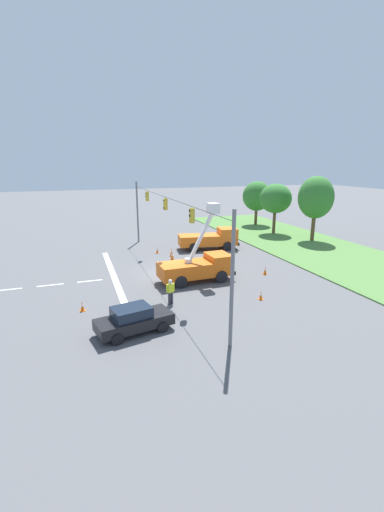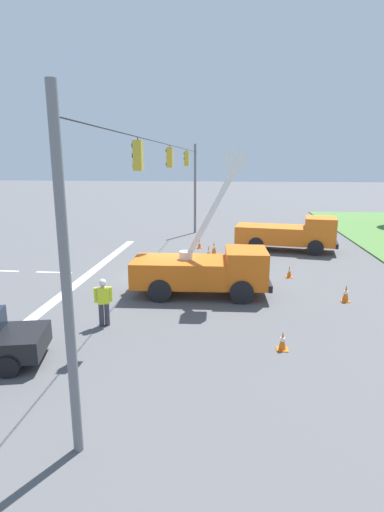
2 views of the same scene
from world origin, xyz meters
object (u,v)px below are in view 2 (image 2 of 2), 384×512
at_px(utility_truck_bucket_lift, 205,267).
at_px(traffic_cone_lane_edge_a, 295,237).
at_px(traffic_cone_foreground_left, 209,252).
at_px(traffic_cone_mid_left, 214,248).
at_px(traffic_cone_foreground_right, 289,272).
at_px(traffic_cone_far_right, 346,293).
at_px(traffic_cone_near_bucket, 199,244).
at_px(traffic_cone_mid_right, 238,269).
at_px(utility_truck_support_near, 290,234).
at_px(traffic_cone_far_left, 283,341).
at_px(road_worker, 103,299).

xyz_separation_m(utility_truck_bucket_lift, traffic_cone_lane_edge_a, (-13.11, 5.89, -1.01)).
height_order(traffic_cone_foreground_left, traffic_cone_mid_left, traffic_cone_foreground_left).
relative_size(utility_truck_bucket_lift, traffic_cone_foreground_left, 7.54).
bearing_deg(traffic_cone_foreground_right, traffic_cone_far_right, 28.46).
xyz_separation_m(utility_truck_bucket_lift, traffic_cone_near_bucket, (-9.79, -1.06, -0.98)).
bearing_deg(traffic_cone_mid_left, traffic_cone_lane_edge_a, 130.52).
bearing_deg(traffic_cone_foreground_left, utility_truck_bucket_lift, 2.16).
bearing_deg(traffic_cone_near_bucket, traffic_cone_mid_left, 32.49).
distance_m(traffic_cone_mid_left, traffic_cone_mid_right, 5.15).
relative_size(utility_truck_bucket_lift, traffic_cone_near_bucket, 9.83).
bearing_deg(utility_truck_support_near, traffic_cone_far_left, -8.38).
distance_m(utility_truck_bucket_lift, traffic_cone_foreground_right, 5.31).
xyz_separation_m(traffic_cone_foreground_left, traffic_cone_far_left, (11.96, 3.07, -0.11)).
relative_size(road_worker, traffic_cone_mid_left, 2.19).
distance_m(road_worker, traffic_cone_foreground_left, 11.12).
bearing_deg(traffic_cone_mid_right, utility_truck_support_near, 151.75).
bearing_deg(traffic_cone_lane_edge_a, traffic_cone_mid_left, -49.48).
bearing_deg(traffic_cone_lane_edge_a, traffic_cone_foreground_right, -10.03).
relative_size(utility_truck_support_near, traffic_cone_foreground_right, 10.98).
bearing_deg(traffic_cone_mid_right, traffic_cone_near_bucket, -158.63).
bearing_deg(traffic_cone_far_right, traffic_cone_mid_right, -127.69).
height_order(traffic_cone_lane_edge_a, traffic_cone_far_left, traffic_cone_far_left).
bearing_deg(traffic_cone_near_bucket, road_worker, -9.77).
xyz_separation_m(utility_truck_bucket_lift, utility_truck_support_near, (-9.59, 4.98, -0.13)).
height_order(traffic_cone_foreground_left, traffic_cone_far_left, traffic_cone_foreground_left).
relative_size(traffic_cone_foreground_left, traffic_cone_mid_left, 1.03).
bearing_deg(utility_truck_support_near, traffic_cone_foreground_right, -7.52).
bearing_deg(traffic_cone_far_left, traffic_cone_far_right, 146.34).
relative_size(traffic_cone_far_left, traffic_cone_far_right, 0.87).
distance_m(road_worker, traffic_cone_near_bucket, 13.84).
relative_size(utility_truck_support_near, traffic_cone_foreground_left, 8.22).
bearing_deg(traffic_cone_mid_right, traffic_cone_far_left, 8.79).
xyz_separation_m(traffic_cone_foreground_left, traffic_cone_near_bucket, (-2.98, -0.81, -0.11)).
xyz_separation_m(utility_truck_support_near, road_worker, (13.43, -8.39, -0.16)).
distance_m(utility_truck_support_near, traffic_cone_foreground_left, 5.98).
height_order(utility_truck_support_near, traffic_cone_far_left, utility_truck_support_near).
xyz_separation_m(traffic_cone_lane_edge_a, traffic_cone_far_right, (13.43, 0.14, 0.08)).
relative_size(traffic_cone_mid_left, traffic_cone_far_left, 1.28).
relative_size(traffic_cone_near_bucket, traffic_cone_lane_edge_a, 1.08).
bearing_deg(traffic_cone_lane_edge_a, traffic_cone_far_left, -9.58).
relative_size(traffic_cone_near_bucket, traffic_cone_far_left, 1.01).
distance_m(utility_truck_bucket_lift, traffic_cone_near_bucket, 9.89).
height_order(traffic_cone_foreground_left, traffic_cone_far_right, traffic_cone_foreground_left).
relative_size(traffic_cone_foreground_left, traffic_cone_foreground_right, 1.34).
bearing_deg(traffic_cone_foreground_left, traffic_cone_near_bucket, -164.83).
height_order(traffic_cone_mid_right, traffic_cone_far_left, traffic_cone_mid_right).
xyz_separation_m(road_worker, traffic_cone_mid_right, (-7.00, 4.94, -0.64)).
xyz_separation_m(utility_truck_support_near, traffic_cone_near_bucket, (-0.19, -6.05, -0.86)).
bearing_deg(utility_truck_bucket_lift, traffic_cone_foreground_right, 127.52).
bearing_deg(traffic_cone_mid_right, traffic_cone_foreground_left, -153.92).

